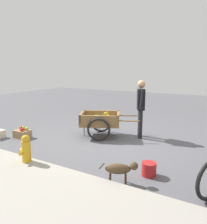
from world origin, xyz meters
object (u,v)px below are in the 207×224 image
fire_hydrant (26,151)px  fruit_cart (100,122)px  dog (120,169)px  vendor_person (141,104)px  plastic_bucket (149,169)px  apple_crate (23,133)px

fire_hydrant → fruit_cart: bearing=-94.3°
dog → fire_hydrant: (1.90, 0.37, 0.06)m
fire_hydrant → vendor_person: bearing=-111.8°
fruit_cart → plastic_bucket: (-2.04, 1.61, -0.31)m
fire_hydrant → plastic_bucket: (-2.23, -0.90, -0.21)m
vendor_person → apple_crate: vendor_person is taller
fruit_cart → vendor_person: vendor_person is taller
dog → plastic_bucket: size_ratio=2.28×
dog → plastic_bucket: bearing=-121.8°
apple_crate → plastic_bucket: bearing=174.5°
fire_hydrant → apple_crate: 2.09m
vendor_person → dog: vendor_person is taller
fruit_cart → apple_crate: 2.23m
fruit_cart → plastic_bucket: fruit_cart is taller
dog → apple_crate: dog is taller
plastic_bucket → apple_crate: apple_crate is taller
fruit_cart → plastic_bucket: 2.62m
dog → plastic_bucket: (-0.33, -0.53, -0.14)m
plastic_bucket → apple_crate: bearing=-5.5°
fruit_cart → fire_hydrant: size_ratio=2.71×
apple_crate → dog: bearing=165.7°
dog → apple_crate: size_ratio=1.40×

